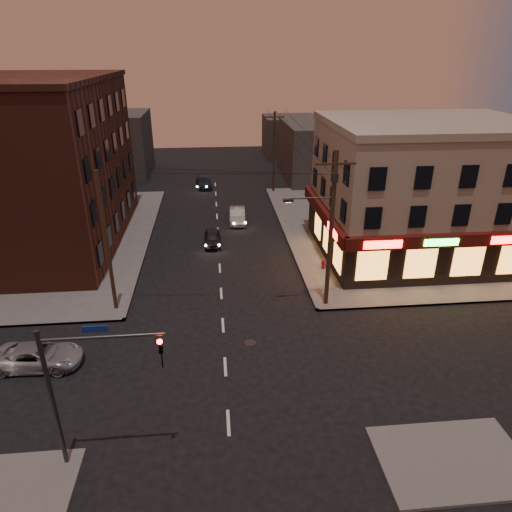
{
  "coord_description": "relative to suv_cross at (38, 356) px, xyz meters",
  "views": [
    {
      "loc": [
        -0.25,
        -19.64,
        15.33
      ],
      "look_at": [
        2.31,
        6.97,
        3.2
      ],
      "focal_mm": 32.0,
      "sensor_mm": 36.0,
      "label": 1
    }
  ],
  "objects": [
    {
      "name": "traffic_signal",
      "position": [
        4.24,
        -6.62,
        3.52
      ],
      "size": [
        4.49,
        0.32,
        6.47
      ],
      "color": "#333538",
      "rests_on": "ground"
    },
    {
      "name": "bg_building_ne_a",
      "position": [
        23.8,
        36.99,
        2.87
      ],
      "size": [
        10.0,
        12.0,
        7.0
      ],
      "primitive_type": "cube",
      "color": "#3F3D3A",
      "rests_on": "ground"
    },
    {
      "name": "ground",
      "position": [
        9.8,
        -1.01,
        -0.63
      ],
      "size": [
        120.0,
        120.0,
        0.0
      ],
      "primitive_type": "plane",
      "color": "black",
      "rests_on": "ground"
    },
    {
      "name": "bg_building_nw",
      "position": [
        -3.2,
        40.99,
        3.37
      ],
      "size": [
        9.0,
        10.0,
        8.0
      ],
      "primitive_type": "cube",
      "color": "#3F3D3A",
      "rests_on": "ground"
    },
    {
      "name": "pizza_building",
      "position": [
        25.73,
        12.41,
        4.71
      ],
      "size": [
        15.85,
        12.85,
        10.5
      ],
      "color": "tan",
      "rests_on": "sidewalk_ne"
    },
    {
      "name": "sedan_far",
      "position": [
        8.41,
        33.91,
        -0.01
      ],
      "size": [
        2.17,
        4.46,
        1.25
      ],
      "primitive_type": "imported",
      "rotation": [
        0.0,
        0.0,
        0.1
      ],
      "color": "black",
      "rests_on": "ground"
    },
    {
      "name": "sedan_near",
      "position": [
        9.3,
        15.73,
        -0.03
      ],
      "size": [
        1.44,
        3.53,
        1.2
      ],
      "primitive_type": "imported",
      "rotation": [
        0.0,
        0.0,
        0.01
      ],
      "color": "black",
      "rests_on": "ground"
    },
    {
      "name": "sedan_mid",
      "position": [
        11.76,
        21.15,
        0.06
      ],
      "size": [
        1.66,
        4.25,
        1.38
      ],
      "primitive_type": "imported",
      "rotation": [
        0.0,
        0.0,
        -0.05
      ],
      "color": "gray",
      "rests_on": "ground"
    },
    {
      "name": "sidewalk_ne",
      "position": [
        27.8,
        17.99,
        -0.56
      ],
      "size": [
        24.0,
        28.0,
        0.15
      ],
      "primitive_type": "cube",
      "color": "#514F4C",
      "rests_on": "ground"
    },
    {
      "name": "sidewalk_nw",
      "position": [
        -8.2,
        17.99,
        -0.56
      ],
      "size": [
        24.0,
        28.0,
        0.15
      ],
      "primitive_type": "cube",
      "color": "#514F4C",
      "rests_on": "ground"
    },
    {
      "name": "suv_cross",
      "position": [
        0.0,
        0.0,
        0.0
      ],
      "size": [
        4.66,
        2.36,
        1.26
      ],
      "primitive_type": "imported",
      "rotation": [
        0.0,
        0.0,
        1.51
      ],
      "color": "#94969C",
      "rests_on": "ground"
    },
    {
      "name": "fire_hydrant",
      "position": [
        17.6,
        9.87,
        -0.09
      ],
      "size": [
        0.33,
        0.33,
        0.72
      ],
      "rotation": [
        0.0,
        0.0,
        0.32
      ],
      "color": "maroon",
      "rests_on": "sidewalk_ne"
    },
    {
      "name": "utility_pole_west",
      "position": [
        3.0,
        5.49,
        4.02
      ],
      "size": [
        0.24,
        0.24,
        9.0
      ],
      "primitive_type": "cylinder",
      "color": "#382619",
      "rests_on": "sidewalk_nw"
    },
    {
      "name": "bg_building_ne_b",
      "position": [
        21.8,
        50.99,
        2.37
      ],
      "size": [
        8.0,
        8.0,
        6.0
      ],
      "primitive_type": "cube",
      "color": "#3F3D3A",
      "rests_on": "ground"
    },
    {
      "name": "utility_pole_far",
      "position": [
        16.6,
        30.99,
        4.02
      ],
      "size": [
        0.26,
        0.26,
        9.0
      ],
      "primitive_type": "cylinder",
      "color": "#382619",
      "rests_on": "sidewalk_ne"
    },
    {
      "name": "brick_apartment",
      "position": [
        -4.7,
        17.99,
        6.02
      ],
      "size": [
        12.0,
        20.0,
        13.0
      ],
      "primitive_type": "cube",
      "color": "#4B2218",
      "rests_on": "sidewalk_nw"
    },
    {
      "name": "utility_pole_main",
      "position": [
        16.49,
        4.79,
        5.13
      ],
      "size": [
        4.2,
        0.44,
        10.0
      ],
      "color": "#382619",
      "rests_on": "sidewalk_ne"
    }
  ]
}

